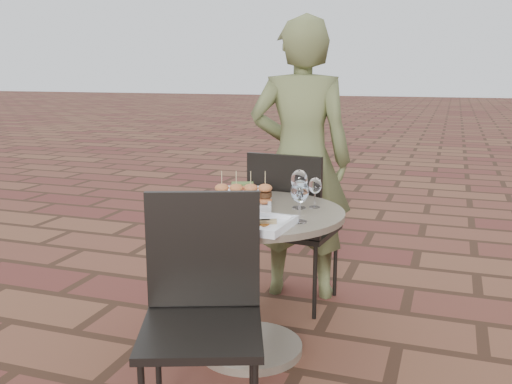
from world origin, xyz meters
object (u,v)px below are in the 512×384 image
(cafe_table, at_px, (250,259))
(chair_far, at_px, (290,218))
(plate_tuna, at_px, (256,223))
(plate_salmon, at_px, (242,193))
(plate_sliders, at_px, (244,198))
(chair_near, at_px, (202,296))
(diner, at_px, (301,160))

(cafe_table, distance_m, chair_far, 0.60)
(chair_far, distance_m, plate_tuna, 0.90)
(cafe_table, relative_size, plate_salmon, 2.62)
(chair_far, height_order, plate_salmon, chair_far)
(chair_far, distance_m, plate_salmon, 0.43)
(cafe_table, bearing_deg, plate_sliders, 132.71)
(plate_sliders, height_order, plate_tuna, plate_sliders)
(chair_far, bearing_deg, plate_tuna, 102.15)
(chair_near, height_order, plate_salmon, chair_near)
(plate_sliders, bearing_deg, diner, 83.78)
(chair_near, relative_size, plate_tuna, 3.09)
(plate_sliders, distance_m, plate_tuna, 0.39)
(plate_salmon, bearing_deg, chair_far, 62.63)
(chair_near, distance_m, plate_sliders, 0.75)
(cafe_table, distance_m, plate_tuna, 0.40)
(plate_tuna, bearing_deg, plate_sliders, 118.22)
(cafe_table, distance_m, plate_sliders, 0.30)
(chair_far, bearing_deg, diner, -82.22)
(chair_near, xyz_separation_m, plate_sliders, (-0.09, 0.71, 0.22))
(cafe_table, xyz_separation_m, diner, (0.03, 0.83, 0.36))
(diner, bearing_deg, chair_far, 81.70)
(chair_far, height_order, diner, diner)
(plate_salmon, relative_size, plate_sliders, 1.01)
(chair_near, distance_m, plate_salmon, 0.95)
(cafe_table, xyz_separation_m, chair_far, (0.04, 0.59, 0.07))
(diner, bearing_deg, plate_sliders, 73.89)
(plate_salmon, height_order, plate_tuna, plate_salmon)
(chair_near, bearing_deg, plate_salmon, 80.08)
(chair_far, xyz_separation_m, diner, (-0.01, 0.24, 0.30))
(diner, relative_size, plate_tuna, 5.64)
(plate_salmon, bearing_deg, plate_tuna, -64.04)
(plate_salmon, bearing_deg, diner, 73.82)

